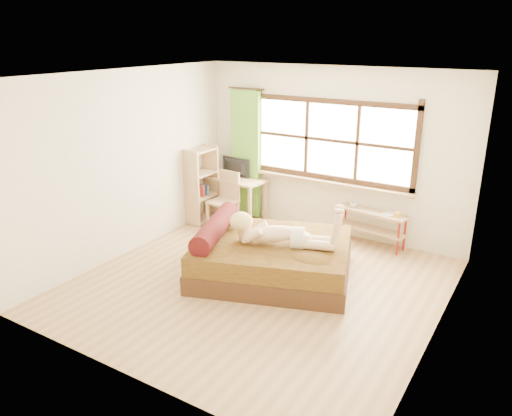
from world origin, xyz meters
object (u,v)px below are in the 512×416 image
Objects in this scene: kitten at (232,220)px; chair at (226,196)px; woman at (281,223)px; pipe_shelf at (372,220)px; bed at (269,257)px; bookshelf at (202,185)px; desk at (232,183)px.

kitten is 0.33× the size of chair.
woman is 1.94m from pipe_shelf.
bed is 8.04× the size of kitten.
bookshelf is (-2.25, 1.24, -0.15)m from woman.
bookshelf is (-0.36, -0.43, 0.01)m from desk.
woman reaches higher than pipe_shelf.
chair is 2.48m from pipe_shelf.
woman reaches higher than bed.
woman is (0.20, -0.03, 0.54)m from bed.
kitten is at bearing -36.24° from bookshelf.
pipe_shelf is at bearing 28.36° from kitten.
chair reaches higher than kitten.
bed is at bearing -106.93° from pipe_shelf.
desk is 0.40m from chair.
desk is at bearing 119.71° from woman.
bed is at bearing -28.41° from bookshelf.
desk is 2.55m from pipe_shelf.
pipe_shelf is (0.64, 1.78, -0.41)m from woman.
bed is at bearing 151.47° from woman.
pipe_shelf is at bearing 45.53° from bed.
pipe_shelf is (2.43, 0.48, -0.11)m from chair.
pipe_shelf is 2.95m from bookshelf.
chair is at bearing -68.56° from desk.
desk is at bearing 52.16° from bookshelf.
kitten is at bearing -124.10° from pipe_shelf.
desk is 0.56m from bookshelf.
bookshelf is at bearing 122.77° from kitten.
bed is 1.98× the size of desk.
bed is 1.72× the size of woman.
bed is 0.77m from kitten.
bed is at bearing -38.92° from desk.
kitten is 1.83m from desk.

